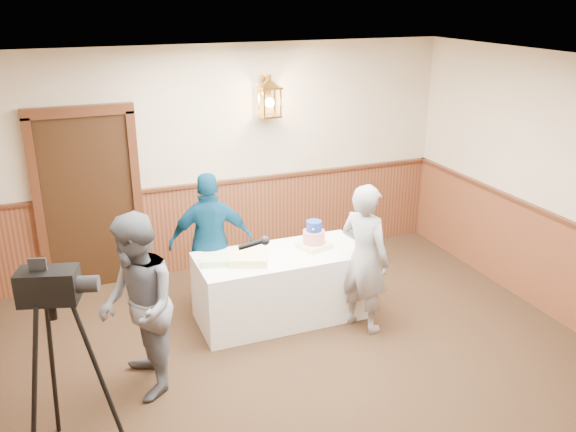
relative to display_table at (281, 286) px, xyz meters
name	(u,v)px	position (x,y,z in m)	size (l,w,h in m)	color
ground	(341,429)	(-0.20, -1.90, -0.38)	(7.00, 7.00, 0.00)	#301E12
room_shell	(316,239)	(-0.25, -1.45, 1.15)	(6.02, 7.02, 2.81)	#BDA78D
display_table	(281,286)	(0.00, 0.00, 0.00)	(1.80, 0.80, 0.75)	white
tiered_cake	(314,237)	(0.39, 0.03, 0.50)	(0.37, 0.37, 0.31)	#FFF4BC
sheet_cake_yellow	(249,259)	(-0.39, -0.08, 0.41)	(0.39, 0.30, 0.08)	#EEF391
sheet_cake_green	(214,261)	(-0.72, 0.03, 0.41)	(0.28, 0.22, 0.06)	#AEE09E
interviewer	(138,307)	(-1.61, -0.76, 0.46)	(1.49, 0.83, 1.66)	#585A63
baker	(364,258)	(0.72, -0.51, 0.42)	(0.58, 0.38, 1.59)	gray
assistant_p	(211,242)	(-0.63, 0.50, 0.41)	(0.92, 0.38, 1.57)	navy
tv_camera_rig	(63,381)	(-2.26, -1.48, 0.35)	(0.63, 0.59, 1.61)	black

